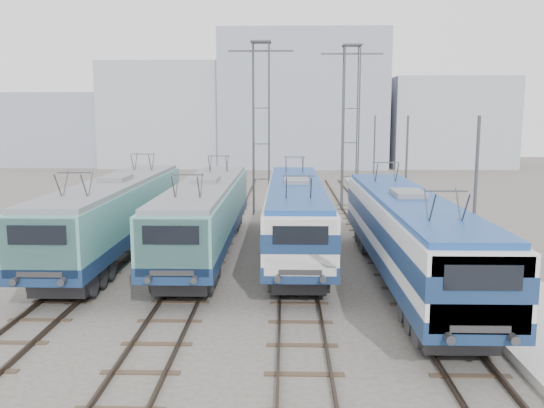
{
  "coord_description": "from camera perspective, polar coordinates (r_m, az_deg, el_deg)",
  "views": [
    {
      "loc": [
        1.71,
        -18.8,
        7.01
      ],
      "look_at": [
        1.11,
        7.0,
        3.02
      ],
      "focal_mm": 38.0,
      "sensor_mm": 36.0,
      "label": 1
    }
  ],
  "objects": [
    {
      "name": "locomotive_center_right",
      "position": [
        28.89,
        2.38,
        -0.62
      ],
      "size": [
        2.84,
        17.94,
        3.37
      ],
      "color": "navy",
      "rests_on": "ground"
    },
    {
      "name": "ground",
      "position": [
        20.14,
        -3.7,
        -11.6
      ],
      "size": [
        160.0,
        160.0,
        0.0
      ],
      "primitive_type": "plane",
      "color": "#514C47"
    },
    {
      "name": "catenary_tower_west",
      "position": [
        40.84,
        -1.08,
        8.27
      ],
      "size": [
        4.5,
        1.2,
        12.0
      ],
      "color": "#3F4247",
      "rests_on": "ground"
    },
    {
      "name": "safety_cone",
      "position": [
        19.92,
        21.57,
        -10.69
      ],
      "size": [
        0.34,
        0.34,
        0.55
      ],
      "primitive_type": "cone",
      "color": "#DB3B01",
      "rests_on": "platform"
    },
    {
      "name": "mast_front",
      "position": [
        22.19,
        19.4,
        -0.81
      ],
      "size": [
        0.12,
        0.12,
        7.0
      ],
      "primitive_type": "cylinder",
      "color": "#3F4247",
      "rests_on": "ground"
    },
    {
      "name": "mast_rear",
      "position": [
        45.46,
        10.07,
        4.23
      ],
      "size": [
        0.12,
        0.12,
        7.0
      ],
      "primitive_type": "cylinder",
      "color": "#3F4247",
      "rests_on": "ground"
    },
    {
      "name": "locomotive_far_right",
      "position": [
        24.25,
        13.31,
        -2.55
      ],
      "size": [
        2.9,
        18.35,
        3.45
      ],
      "color": "navy",
      "rests_on": "ground"
    },
    {
      "name": "catenary_tower_east",
      "position": [
        43.07,
        7.79,
        8.22
      ],
      "size": [
        4.5,
        1.2,
        12.0
      ],
      "color": "#3F4247",
      "rests_on": "ground"
    },
    {
      "name": "building_center",
      "position": [
        80.86,
        3.0,
        10.19
      ],
      "size": [
        22.0,
        14.0,
        18.0
      ],
      "primitive_type": "cube",
      "color": "#858DA1",
      "rests_on": "ground"
    },
    {
      "name": "locomotive_center_left",
      "position": [
        28.97,
        -6.55,
        -0.7
      ],
      "size": [
        2.88,
        18.18,
        3.42
      ],
      "color": "navy",
      "rests_on": "ground"
    },
    {
      "name": "building_far_west",
      "position": [
        86.82,
        -20.25,
        6.92
      ],
      "size": [
        14.0,
        10.0,
        10.0
      ],
      "primitive_type": "cube",
      "color": "#858DA1",
      "rests_on": "ground"
    },
    {
      "name": "locomotive_far_left",
      "position": [
        29.72,
        -15.23,
        -0.61
      ],
      "size": [
        2.95,
        18.63,
        3.51
      ],
      "color": "navy",
      "rests_on": "ground"
    },
    {
      "name": "mast_mid",
      "position": [
        33.7,
        13.13,
        2.58
      ],
      "size": [
        0.12,
        0.12,
        7.0
      ],
      "primitive_type": "cylinder",
      "color": "#3F4247",
      "rests_on": "ground"
    },
    {
      "name": "platform",
      "position": [
        28.94,
        18.43,
        -5.38
      ],
      "size": [
        4.0,
        70.0,
        0.3
      ],
      "primitive_type": "cube",
      "color": "#9E9E99",
      "rests_on": "ground"
    },
    {
      "name": "building_west",
      "position": [
        82.31,
        -9.79,
        8.66
      ],
      "size": [
        18.0,
        12.0,
        14.0
      ],
      "primitive_type": "cube",
      "color": "#979EA8",
      "rests_on": "ground"
    },
    {
      "name": "building_east",
      "position": [
        83.82,
        16.91,
        7.72
      ],
      "size": [
        16.0,
        12.0,
        12.0
      ],
      "primitive_type": "cube",
      "color": "#979EA8",
      "rests_on": "ground"
    }
  ]
}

